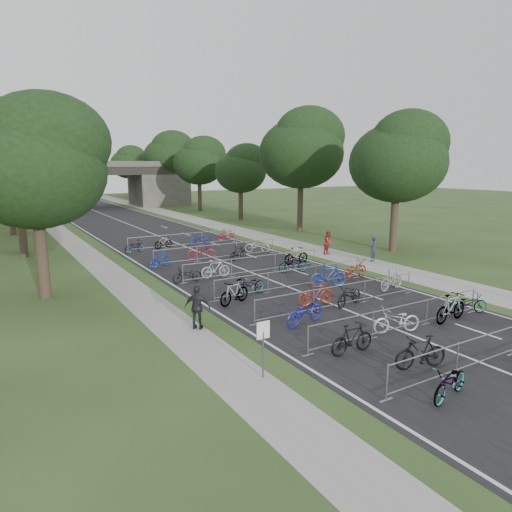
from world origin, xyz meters
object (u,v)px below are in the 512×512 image
Objects in this scene: pedestrian_b at (329,243)px; bike_0 at (451,383)px; overpass_bridge at (86,185)px; park_sign at (263,339)px; pedestrian_a at (373,249)px; pedestrian_c at (197,308)px; bike_1 at (421,352)px.

bike_0 is at bearing -138.16° from pedestrian_b.
overpass_bridge is 62.41m from park_sign.
overpass_bridge is 16.99× the size of park_sign.
pedestrian_b is at bearing -96.10° from pedestrian_a.
pedestrian_c is at bearing -96.80° from overpass_bridge.
overpass_bridge is 57.49m from pedestrian_c.
overpass_bridge reaches higher than bike_1.
pedestrian_b reaches higher than bike_1.
pedestrian_c reaches higher than pedestrian_a.
park_sign is 5.47m from bike_0.
overpass_bridge is 16.65× the size of bike_0.
pedestrian_c reaches higher than bike_0.
pedestrian_a reaches higher than bike_0.
park_sign is 18.88m from pedestrian_a.
pedestrian_c is at bearing 90.00° from park_sign.
park_sign is 1.02× the size of pedestrian_c.
bike_1 is at bearing -91.88° from overpass_bridge.
bike_0 is 1.97m from bike_1.
pedestrian_b reaches higher than bike_0.
pedestrian_b is at bearing 165.46° from bike_1.
park_sign reaches higher than bike_1.
pedestrian_a is 1.01× the size of pedestrian_b.
bike_0 is at bearing -10.07° from bike_1.
pedestrian_b is 0.98× the size of pedestrian_c.
bike_0 is 1.04× the size of pedestrian_c.
pedestrian_c is (-3.81, 8.82, 0.41)m from bike_0.
overpass_bridge is at bearing 164.91° from bike_0.
overpass_bridge is at bearing -99.21° from pedestrian_a.
pedestrian_c is (-15.47, -5.83, 0.01)m from pedestrian_a.
bike_1 is at bearing -138.57° from pedestrian_b.
park_sign is 4.99m from pedestrian_c.
bike_1 is 19.29m from pedestrian_b.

